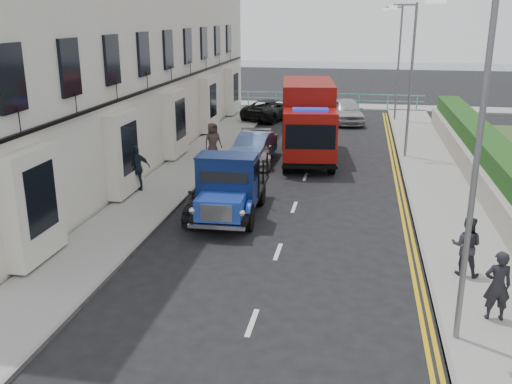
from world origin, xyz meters
name	(u,v)px	position (x,y,z in m)	size (l,w,h in m)	color
ground	(267,283)	(0.00, 0.00, 0.00)	(120.00, 120.00, 0.00)	black
pavement_west	(179,176)	(-5.20, 9.00, 0.06)	(2.40, 38.00, 0.12)	gray
pavement_east	(440,189)	(5.30, 9.00, 0.06)	(2.60, 38.00, 0.12)	gray
promenade	(331,106)	(0.00, 29.00, 0.06)	(30.00, 2.50, 0.12)	gray
sea_plane	(345,69)	(0.00, 60.00, 0.00)	(120.00, 120.00, 0.00)	slate
garden_east	(495,170)	(7.21, 9.00, 0.90)	(1.45, 28.00, 1.75)	#B2AD9E
seafront_railing	(330,101)	(0.00, 28.20, 0.58)	(13.00, 0.08, 1.11)	#59B2A5
lamp_near	(470,155)	(4.18, -2.00, 4.00)	(1.23, 0.18, 7.00)	slate
lamp_mid	(409,72)	(4.18, 14.00, 4.00)	(1.23, 0.18, 7.00)	slate
lamp_far	(397,57)	(4.18, 24.00, 4.00)	(1.23, 0.18, 7.00)	slate
bedford_lorry	(228,191)	(-1.96, 4.25, 1.03)	(2.02, 4.78, 2.23)	black
red_lorry	(308,119)	(-0.26, 13.27, 1.87)	(3.09, 6.93, 3.51)	black
parked_car_front	(214,195)	(-2.60, 4.89, 0.67)	(1.58, 3.93, 1.34)	black
parked_car_mid	(253,148)	(-2.60, 12.00, 0.66)	(1.40, 4.00, 1.32)	#5F86CC
parked_car_rear	(253,149)	(-2.60, 12.05, 0.62)	(1.74, 4.27, 1.24)	#A0A0A4
seafront_car_left	(271,109)	(-3.50, 23.17, 0.66)	(2.19, 4.75, 1.32)	black
seafront_car_right	(347,111)	(1.31, 22.85, 0.75)	(1.77, 4.40, 1.50)	#ACACB0
pedestrian_east_near	(498,285)	(5.22, -1.06, 0.92)	(0.58, 0.38, 1.60)	black
pedestrian_east_far	(466,246)	(4.94, 1.16, 0.91)	(0.76, 0.59, 1.57)	#2F2C36
pedestrian_west_near	(137,168)	(-6.00, 6.53, 0.99)	(1.02, 0.42, 1.74)	#1C2734
pedestrian_west_far	(213,142)	(-4.40, 11.66, 0.98)	(0.84, 0.55, 1.72)	#41322F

